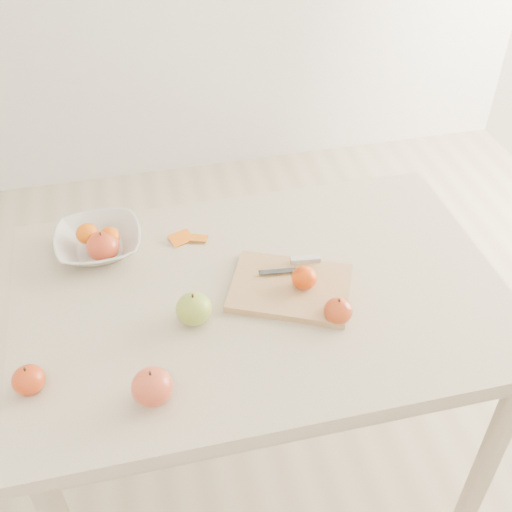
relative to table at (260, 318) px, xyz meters
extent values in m
plane|color=#C6B293|center=(0.00, 0.00, -0.65)|extent=(3.50, 3.50, 0.00)
cube|color=beige|center=(0.00, 0.00, 0.08)|extent=(1.20, 0.80, 0.04)
cylinder|color=#BCAA8E|center=(-0.54, 0.34, -0.30)|extent=(0.06, 0.06, 0.71)
cylinder|color=#BCAA8E|center=(0.54, 0.34, -0.30)|extent=(0.06, 0.06, 0.71)
cylinder|color=#BCAA8E|center=(0.54, -0.34, -0.30)|extent=(0.06, 0.06, 0.71)
cube|color=tan|center=(0.07, -0.02, 0.11)|extent=(0.35, 0.31, 0.02)
ellipsoid|color=#C93507|center=(0.10, -0.03, 0.14)|extent=(0.06, 0.06, 0.05)
imported|color=silver|center=(-0.38, 0.25, 0.13)|extent=(0.22, 0.22, 0.05)
ellipsoid|color=#DE5C07|center=(-0.40, 0.26, 0.15)|extent=(0.06, 0.06, 0.05)
ellipsoid|color=#C94F07|center=(-0.35, 0.23, 0.15)|extent=(0.06, 0.06, 0.05)
cube|color=orange|center=(-0.16, 0.24, 0.10)|extent=(0.07, 0.06, 0.01)
cube|color=orange|center=(-0.12, 0.23, 0.10)|extent=(0.05, 0.05, 0.01)
cube|color=silver|center=(0.13, 0.06, 0.12)|extent=(0.08, 0.03, 0.01)
cube|color=#34373C|center=(0.05, 0.03, 0.12)|extent=(0.10, 0.03, 0.00)
ellipsoid|color=olive|center=(-0.17, -0.06, 0.14)|extent=(0.08, 0.08, 0.08)
ellipsoid|color=maroon|center=(0.15, -0.14, 0.13)|extent=(0.07, 0.07, 0.06)
ellipsoid|color=maroon|center=(-0.29, -0.26, 0.14)|extent=(0.09, 0.09, 0.08)
ellipsoid|color=#910207|center=(-0.54, -0.18, 0.13)|extent=(0.07, 0.07, 0.06)
ellipsoid|color=maroon|center=(-0.37, 0.21, 0.14)|extent=(0.08, 0.08, 0.08)
camera|label=1|loc=(-0.27, -1.10, 1.19)|focal=45.00mm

